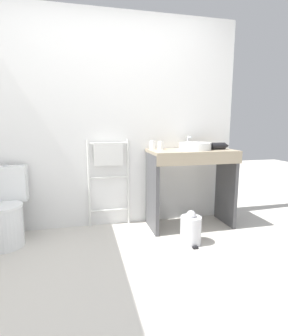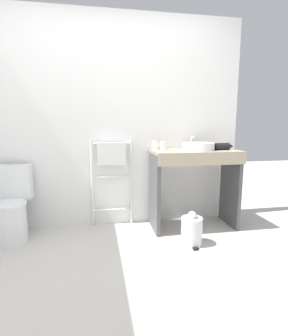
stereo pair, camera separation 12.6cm
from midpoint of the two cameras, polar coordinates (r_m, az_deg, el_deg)
ground_plane at (r=1.96m, az=-3.58°, el=-27.60°), size 12.00×12.00×0.00m
wall_back at (r=3.09m, az=-8.71°, el=9.75°), size 3.02×0.12×2.40m
toilet at (r=2.98m, az=-29.10°, el=-8.58°), size 0.38×0.49×0.77m
towel_radiator at (r=3.01m, az=-8.90°, el=0.85°), size 0.48×0.06×1.01m
vanity_counter at (r=3.02m, az=9.06°, el=-1.63°), size 0.95×0.52×0.90m
sink_basin at (r=2.99m, az=9.86°, el=4.76°), size 0.36×0.36×0.08m
faucet at (r=3.17m, az=8.51°, el=5.97°), size 0.02×0.10×0.15m
cup_near_wall at (r=3.01m, az=0.64°, el=5.06°), size 0.06×0.06×0.10m
cup_near_edge at (r=2.97m, az=2.43°, el=4.93°), size 0.07×0.07×0.09m
hair_dryer at (r=3.10m, az=14.73°, el=4.68°), size 0.22×0.18×0.08m
trash_bin at (r=2.71m, az=8.79°, el=-13.05°), size 0.21×0.24×0.34m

